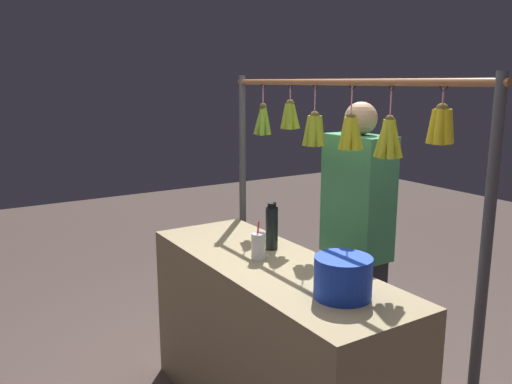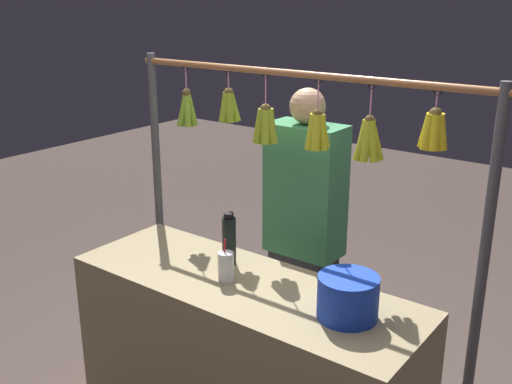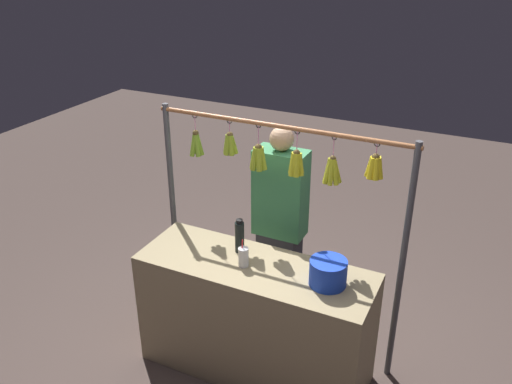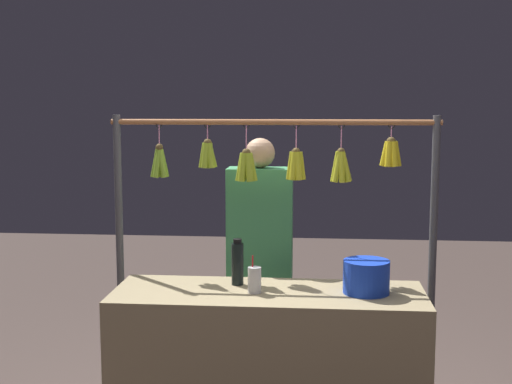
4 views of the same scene
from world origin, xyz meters
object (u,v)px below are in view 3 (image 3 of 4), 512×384
water_bottle (240,236)px  blue_bucket (328,273)px  drink_cup (243,257)px  vendor_person (280,229)px

water_bottle → blue_bucket: bearing=171.2°
water_bottle → drink_cup: water_bottle is taller
drink_cup → vendor_person: size_ratio=0.12×
drink_cup → vendor_person: vendor_person is taller
vendor_person → drink_cup: bearing=92.3°
blue_bucket → drink_cup: drink_cup is taller
drink_cup → vendor_person: (0.03, -0.69, -0.14)m
water_bottle → blue_bucket: 0.70m
water_bottle → blue_bucket: size_ratio=1.05×
drink_cup → vendor_person: 0.70m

